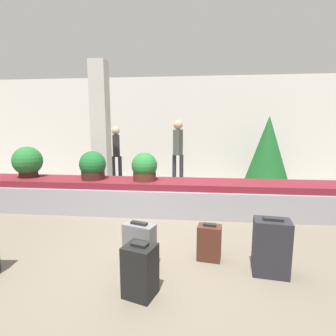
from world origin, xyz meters
TOP-DOWN VIEW (x-y plane):
  - ground_plane at (0.00, 0.00)m, footprint 18.00×18.00m
  - back_wall at (0.00, 5.16)m, footprint 18.00×0.06m
  - carousel at (0.00, 1.58)m, footprint 8.09×0.92m
  - pillar at (-1.80, 2.90)m, footprint 0.38×0.38m
  - suitcase_1 at (-0.00, -1.02)m, footprint 0.36×0.34m
  - suitcase_2 at (0.71, -0.23)m, footprint 0.32×0.24m
  - suitcase_3 at (-0.12, -0.51)m, footprint 0.41×0.28m
  - suitcase_4 at (1.39, -0.49)m, footprint 0.42×0.32m
  - potted_plant_0 at (-0.46, 1.56)m, footprint 0.50×0.50m
  - potted_plant_1 at (-1.51, 1.59)m, footprint 0.52×0.52m
  - potted_plant_2 at (-2.93, 1.66)m, footprint 0.59×0.59m
  - traveler_0 at (0.03, 3.89)m, footprint 0.31×0.36m
  - traveler_1 at (-1.77, 4.02)m, footprint 0.31×0.36m
  - decorated_tree at (2.46, 3.93)m, footprint 1.15×1.15m

SIDE VIEW (x-z plane):
  - ground_plane at x=0.00m, z-range 0.00..0.00m
  - suitcase_2 at x=0.71m, z-range -0.01..0.46m
  - suitcase_1 at x=0.00m, z-range -0.01..0.54m
  - suitcase_3 at x=-0.12m, z-range -0.01..0.55m
  - carousel at x=0.00m, z-range -0.01..0.61m
  - suitcase_4 at x=1.39m, z-range -0.01..0.66m
  - potted_plant_0 at x=-0.46m, z-range 0.60..1.14m
  - potted_plant_1 at x=-1.51m, z-range 0.60..1.16m
  - potted_plant_2 at x=-2.93m, z-range 0.62..1.25m
  - traveler_1 at x=-1.77m, z-range 0.16..1.81m
  - decorated_tree at x=2.46m, z-range 0.09..2.03m
  - traveler_0 at x=0.03m, z-range 0.20..2.02m
  - back_wall at x=0.00m, z-range 0.00..3.20m
  - pillar at x=-1.80m, z-range 0.00..3.20m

